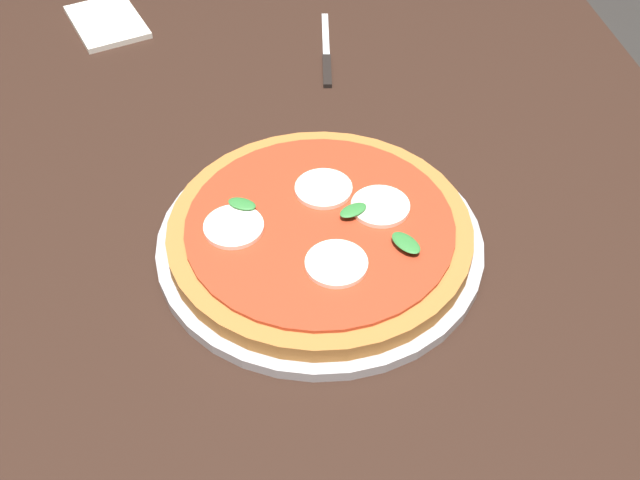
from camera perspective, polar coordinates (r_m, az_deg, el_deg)
The scene contains 5 objects.
dining_table at distance 0.87m, azimuth -3.93°, elevation -4.45°, with size 1.43×1.06×0.71m.
serving_tray at distance 0.80m, azimuth 0.00°, elevation -0.20°, with size 0.33×0.33×0.01m, color #B2B2B7.
pizza at distance 0.79m, azimuth -0.01°, elevation 0.66°, with size 0.31×0.31×0.03m.
napkin at distance 1.20m, azimuth -15.21°, elevation 15.04°, with size 0.13×0.09×0.01m, color white.
knife at distance 1.08m, azimuth 0.48°, elevation 13.10°, with size 0.18×0.04×0.01m.
Camera 1 is at (-0.56, 0.03, 1.29)m, focal length 44.07 mm.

